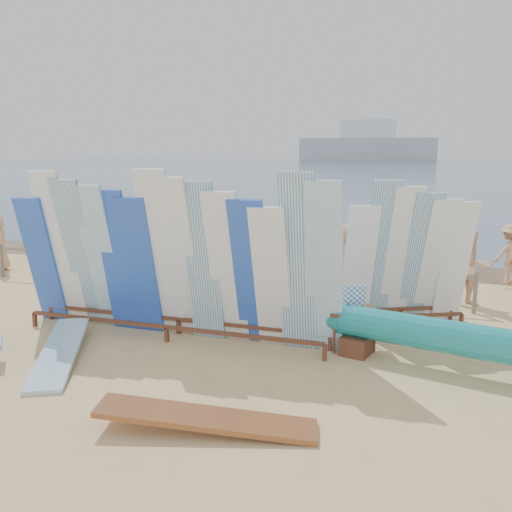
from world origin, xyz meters
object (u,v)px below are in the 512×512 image
(outrigger_canoe, at_px, (457,341))
(flat_board_c, at_px, (207,430))
(main_surfboard_rack, at_px, (171,264))
(beachgoer_4, at_px, (282,248))
(beachgoer_7, at_px, (416,244))
(beachgoer_5, at_px, (327,234))
(beach_chair_left, at_px, (205,274))
(beach_chair_right, at_px, (306,280))
(flat_board_a, at_px, (61,360))
(beachgoer_2, at_px, (203,244))
(beachgoer_3, at_px, (145,238))
(vendor_table, at_px, (351,328))
(beachgoer_6, at_px, (349,257))
(beachgoer_11, at_px, (105,230))
(beachgoer_extra_1, at_px, (75,231))
(beachgoer_8, at_px, (470,268))
(stroller, at_px, (274,276))
(beachgoer_9, at_px, (510,254))
(beachgoer_1, at_px, (158,234))
(side_surfboard_rack, at_px, (408,261))

(outrigger_canoe, distance_m, flat_board_c, 4.08)
(outrigger_canoe, bearing_deg, flat_board_c, -123.52)
(main_surfboard_rack, bearing_deg, flat_board_c, -56.61)
(beachgoer_4, bearing_deg, beachgoer_7, 39.41)
(beachgoer_5, height_order, beachgoer_4, beachgoer_5)
(beach_chair_left, height_order, beach_chair_right, beach_chair_left)
(beach_chair_left, xyz_separation_m, beachgoer_7, (5.19, 2.00, 0.70))
(flat_board_c, distance_m, beachgoer_7, 9.43)
(flat_board_a, xyz_separation_m, beachgoer_2, (-0.24, 6.82, 0.82))
(flat_board_a, xyz_separation_m, flat_board_c, (3.14, -1.46, 0.00))
(beach_chair_right, relative_size, beachgoer_7, 0.42)
(beachgoer_2, xyz_separation_m, beachgoer_3, (-1.69, -0.20, 0.13))
(vendor_table, distance_m, flat_board_a, 4.89)
(outrigger_canoe, relative_size, beachgoer_7, 3.07)
(beachgoer_6, height_order, beachgoer_5, beachgoer_5)
(flat_board_c, xyz_separation_m, beachgoer_5, (-0.21, 10.44, 0.92))
(beachgoer_11, xyz_separation_m, beachgoer_6, (8.47, -2.79, 0.05))
(beach_chair_right, bearing_deg, beachgoer_extra_1, 158.24)
(main_surfboard_rack, distance_m, beachgoer_11, 9.27)
(beach_chair_left, xyz_separation_m, beachgoer_8, (6.37, -0.32, 0.61))
(flat_board_a, relative_size, beachgoer_7, 1.44)
(beach_chair_left, height_order, stroller, stroller)
(outrigger_canoe, distance_m, beachgoer_8, 4.12)
(beachgoer_2, height_order, beachgoer_6, beachgoer_6)
(beachgoer_8, bearing_deg, beachgoer_extra_1, 150.92)
(beachgoer_2, xyz_separation_m, beachgoer_9, (8.06, 0.91, -0.03))
(beachgoer_extra_1, xyz_separation_m, beachgoer_4, (6.86, -0.45, -0.10))
(flat_board_c, xyz_separation_m, beachgoer_7, (2.36, 9.08, 0.94))
(beachgoer_3, bearing_deg, beachgoer_6, -83.27)
(beachgoer_5, relative_size, beachgoer_extra_1, 1.05)
(beachgoer_4, bearing_deg, beachgoer_6, -0.32)
(beachgoer_5, bearing_deg, beachgoer_8, -60.92)
(flat_board_c, bearing_deg, beachgoer_5, -10.03)
(beach_chair_right, height_order, beachgoer_1, beachgoer_1)
(side_surfboard_rack, xyz_separation_m, beachgoer_8, (1.32, 1.84, -0.43))
(beachgoer_11, height_order, beachgoer_5, beachgoer_5)
(vendor_table, relative_size, beachgoer_3, 0.59)
(beach_chair_left, bearing_deg, side_surfboard_rack, -20.30)
(beachgoer_9, height_order, beachgoer_7, beachgoer_7)
(beachgoer_3, bearing_deg, vendor_table, -112.75)
(beach_chair_left, bearing_deg, outrigger_canoe, -34.04)
(flat_board_a, bearing_deg, beachgoer_7, 28.99)
(beachgoer_3, relative_size, beachgoer_9, 1.20)
(beachgoer_extra_1, bearing_deg, beachgoer_3, 157.65)
(side_surfboard_rack, height_order, beachgoer_2, side_surfboard_rack)
(stroller, bearing_deg, beachgoer_4, 89.37)
(beachgoer_7, distance_m, beachgoer_4, 3.56)
(flat_board_a, bearing_deg, main_surfboard_rack, 23.88)
(flat_board_a, bearing_deg, outrigger_canoe, -13.90)
(beach_chair_left, bearing_deg, main_surfboard_rack, -73.49)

